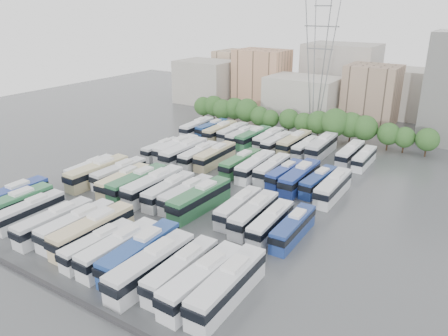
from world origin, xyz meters
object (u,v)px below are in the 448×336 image
Objects in this scene: bus_r0_s2 at (30,211)px; bus_r0_s9 at (140,252)px; bus_r1_s12 at (271,223)px; bus_r2_s11 at (300,177)px; bus_r0_s5 at (77,225)px; bus_r3_s4 at (242,136)px; bus_r0_s12 at (202,280)px; bus_r1_s6 at (169,191)px; bus_r2_s5 at (215,156)px; bus_r1_s3 at (124,181)px; bus_r1_s4 at (138,183)px; bus_r2_s12 at (318,181)px; bus_r1_s1 at (98,172)px; bus_r1_s11 at (254,214)px; bus_r1_s5 at (153,185)px; bus_r1_s10 at (238,207)px; bus_r0_s6 at (93,230)px; electricity_pylon at (319,59)px; bus_r3_s13 at (364,158)px; bus_r1_s8 at (200,199)px; bus_r2_s7 at (240,163)px; bus_r3_s12 at (350,153)px; bus_r2_s2 at (176,148)px; bus_r2_s10 at (285,174)px; bus_r1_s2 at (119,173)px; bus_r2_s9 at (272,169)px; bus_r1_s7 at (187,194)px; bus_r3_s7 at (277,143)px; bus_r2_s3 at (184,152)px; bus_r3_s10 at (322,146)px; bus_r0_s8 at (119,248)px; bus_r2_s1 at (162,149)px; bus_r1_s0 at (91,169)px; bus_r2_s8 at (255,166)px; bus_r0_s1 at (14,206)px; bus_r3_s0 at (197,127)px; bus_r0_s4 at (54,222)px; bus_r3_s8 at (294,143)px; bus_r3_s5 at (253,137)px; bus_r0_s0 at (10,198)px; bus_r3_s2 at (220,131)px; bus_r0_s11 at (181,270)px; bus_r3_s3 at (233,132)px; bus_r1_s13 at (293,228)px.

bus_r0_s2 is 0.86× the size of bus_r0_s9.
bus_r2_s11 is (-3.41, 18.19, 0.25)m from bus_r1_s12.
bus_r0_s5 is 1.10× the size of bus_r3_s4.
bus_r1_s6 is (-19.97, 17.96, -0.18)m from bus_r0_s12.
bus_r2_s11 is (19.90, -1.68, 0.11)m from bus_r2_s5.
bus_r2_s5 is at bearing 69.55° from bus_r1_s3.
bus_r1_s4 is 32.50m from bus_r2_s12.
bus_r1_s1 is 1.08× the size of bus_r1_s11.
bus_r1_s10 is at bearing 4.08° from bus_r1_s5.
bus_r0_s6 reaches higher than bus_r1_s5.
electricity_pylon reaches higher than bus_r3_s13.
bus_r1_s8 is 1.12× the size of bus_r2_s7.
bus_r1_s10 is 35.79m from bus_r3_s12.
bus_r2_s2 reaches higher than bus_r2_s10.
bus_r2_s9 is at bearing 39.24° from bus_r1_s2.
bus_r3_s7 is (-0.21, 34.48, -0.10)m from bus_r1_s7.
bus_r2_s9 is (13.37, 19.32, -0.26)m from bus_r1_s5.
bus_r2_s3 is 1.21× the size of bus_r2_s10.
bus_r1_s10 is 35.81m from bus_r3_s10.
bus_r0_s8 is at bearing -49.03° from bus_r1_s3.
electricity_pylon is at bearing 91.26° from bus_r3_s7.
bus_r3_s13 reaches higher than bus_r2_s1.
bus_r0_s9 is at bearing -32.74° from bus_r1_s0.
bus_r0_s1 is at bearing -124.74° from bus_r2_s8.
bus_r3_s0 is (-32.92, 16.75, 0.19)m from bus_r2_s10.
bus_r2_s2 is 33.12m from bus_r2_s12.
bus_r0_s12 is 1.19× the size of bus_r2_s10.
electricity_pylon reaches higher than bus_r2_s2.
bus_r3_s12 is (-0.11, 37.03, 0.09)m from bus_r1_s12.
bus_r0_s4 is at bearing -97.93° from bus_r3_s7.
bus_r0_s9 is 1.04× the size of bus_r3_s8.
bus_r1_s12 is 1.01× the size of bus_r3_s7.
bus_r3_s5 is (9.93, 16.87, -0.09)m from bus_r2_s2.
bus_r0_s9 is 37.10m from bus_r2_s12.
bus_r2_s11 is (36.24, 34.26, 0.02)m from bus_r0_s0.
bus_r1_s8 is 36.66m from bus_r3_s8.
bus_r0_s2 is 41.16m from bus_r2_s8.
bus_r3_s2 is at bearing 79.75° from bus_r2_s1.
bus_r1_s8 reaches higher than bus_r1_s5.
bus_r3_s8 is (-9.77, 54.05, 0.08)m from bus_r0_s11.
bus_r2_s8 reaches higher than bus_r0_s4.
bus_r1_s3 reaches higher than bus_r0_s2.
bus_r3_s0 is at bearing 114.91° from bus_r1_s5.
bus_r0_s8 reaches higher than bus_r1_s11.
bus_r3_s3 is (-29.74, 18.39, -0.01)m from bus_r2_s12.
bus_r1_s6 is 18.75m from bus_r2_s7.
bus_r3_s0 is (-43.21, 35.43, 0.11)m from bus_r1_s13.
bus_r1_s5 is at bearing -84.94° from bus_r3_s4.
bus_r3_s12 is at bearing 64.71° from bus_r0_s4.
bus_r1_s5 is at bearing 137.67° from bus_r0_s11.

